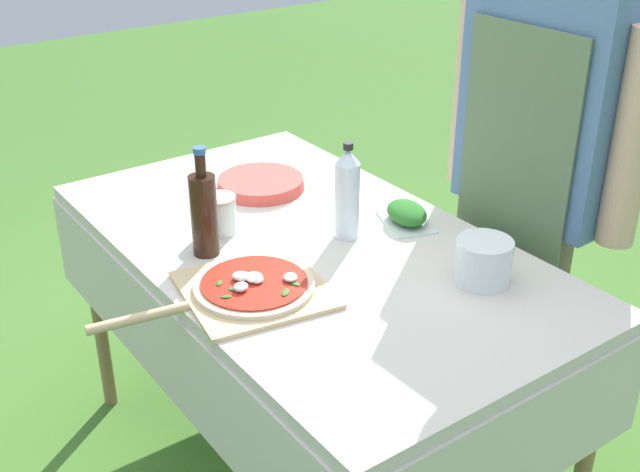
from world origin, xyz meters
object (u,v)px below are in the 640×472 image
object	(u,v)px
herb_container	(407,214)
plate_stack	(261,184)
pizza_on_peel	(249,288)
water_bottle	(347,194)
prep_table	(308,269)
person_cook	(538,160)
sauce_jar	(219,216)
mixing_tub	(483,261)
oil_bottle	(204,213)

from	to	relation	value
herb_container	plate_stack	world-z (taller)	herb_container
pizza_on_peel	water_bottle	size ratio (longest dim) A/B	2.16
prep_table	person_cook	world-z (taller)	person_cook
water_bottle	sauce_jar	world-z (taller)	water_bottle
mixing_tub	oil_bottle	bearing A→B (deg)	-137.40
oil_bottle	herb_container	world-z (taller)	oil_bottle
oil_bottle	water_bottle	bearing A→B (deg)	68.68
plate_stack	pizza_on_peel	bearing A→B (deg)	-34.50
oil_bottle	herb_container	xyz separation A→B (m)	(0.17, 0.53, -0.09)
plate_stack	person_cook	bearing A→B (deg)	41.45
person_cook	pizza_on_peel	bearing A→B (deg)	81.54
pizza_on_peel	mixing_tub	bearing A→B (deg)	69.86
prep_table	water_bottle	distance (m)	0.24
person_cook	mixing_tub	distance (m)	0.44
pizza_on_peel	water_bottle	world-z (taller)	water_bottle
plate_stack	water_bottle	bearing A→B (deg)	2.87
pizza_on_peel	plate_stack	xyz separation A→B (m)	(-0.50, 0.34, 0.00)
pizza_on_peel	water_bottle	bearing A→B (deg)	114.80
sauce_jar	mixing_tub	bearing A→B (deg)	32.61
prep_table	herb_container	xyz separation A→B (m)	(0.07, 0.29, 0.11)
water_bottle	herb_container	xyz separation A→B (m)	(0.03, 0.18, -0.10)
person_cook	water_bottle	xyz separation A→B (m)	(-0.20, -0.51, -0.04)
water_bottle	prep_table	bearing A→B (deg)	-108.87
pizza_on_peel	herb_container	distance (m)	0.55
person_cook	pizza_on_peel	xyz separation A→B (m)	(-0.10, -0.87, -0.15)
water_bottle	sauce_jar	size ratio (longest dim) A/B	2.57
water_bottle	plate_stack	bearing A→B (deg)	-177.13
herb_container	mixing_tub	bearing A→B (deg)	-10.09
person_cook	herb_container	distance (m)	0.39
water_bottle	mixing_tub	distance (m)	0.40
prep_table	pizza_on_peel	world-z (taller)	pizza_on_peel
oil_bottle	plate_stack	world-z (taller)	oil_bottle
pizza_on_peel	sauce_jar	bearing A→B (deg)	171.94
prep_table	herb_container	distance (m)	0.31
oil_bottle	plate_stack	bearing A→B (deg)	128.84
mixing_tub	person_cook	bearing A→B (deg)	115.29
herb_container	sauce_jar	bearing A→B (deg)	-119.72
water_bottle	herb_container	world-z (taller)	water_bottle
oil_bottle	mixing_tub	world-z (taller)	oil_bottle
oil_bottle	pizza_on_peel	bearing A→B (deg)	-3.48
pizza_on_peel	prep_table	bearing A→B (deg)	126.61
water_bottle	mixing_tub	xyz separation A→B (m)	(0.38, 0.12, -0.07)
person_cook	sauce_jar	distance (m)	0.88
mixing_tub	sauce_jar	bearing A→B (deg)	-147.39
mixing_tub	herb_container	bearing A→B (deg)	169.91
pizza_on_peel	oil_bottle	distance (m)	0.26
person_cook	pizza_on_peel	size ratio (longest dim) A/B	2.89
water_bottle	oil_bottle	bearing A→B (deg)	-111.32
water_bottle	mixing_tub	bearing A→B (deg)	18.00
prep_table	sauce_jar	world-z (taller)	sauce_jar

